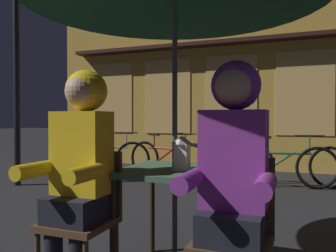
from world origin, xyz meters
The scene contains 12 objects.
cafe_table centered at (0.00, 0.00, 0.64)m, with size 0.72×0.72×0.74m.
lantern centered at (0.07, -0.06, 0.86)m, with size 0.11×0.11×0.23m.
chair_left centered at (-0.48, -0.37, 0.49)m, with size 0.40×0.40×0.87m.
chair_right centered at (0.48, -0.37, 0.49)m, with size 0.40×0.40×0.87m.
person_left_hooded centered at (-0.48, -0.43, 0.85)m, with size 0.45×0.56×1.40m.
person_right_hooded centered at (0.48, -0.43, 0.85)m, with size 0.45×0.56×1.40m.
shopfront_building centered at (0.17, 5.40, 3.09)m, with size 10.00×0.93×6.20m.
street_lamp centered at (-3.48, 2.06, 2.71)m, with size 0.32×0.32×3.88m.
bicycle_nearest centered at (-2.61, 3.37, 0.35)m, with size 1.65×0.41×0.84m.
bicycle_second centered at (-1.44, 3.53, 0.35)m, with size 1.65×0.43×0.84m.
bicycle_third centered at (-0.41, 3.54, 0.35)m, with size 1.67×0.30×0.84m.
bicycle_fourth centered at (0.57, 3.37, 0.35)m, with size 1.66×0.39×0.84m.
Camera 1 is at (0.80, -2.20, 1.08)m, focal length 36.30 mm.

